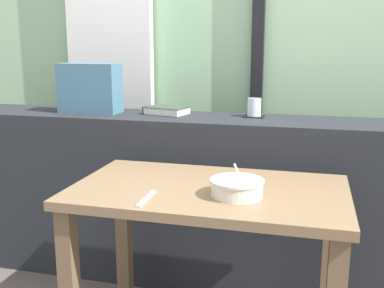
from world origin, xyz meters
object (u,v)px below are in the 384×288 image
at_px(coaster_square, 254,116).
at_px(fork_utensil, 147,198).
at_px(throw_pillow, 90,88).
at_px(soup_bowl, 237,188).
at_px(juice_glass, 254,108).
at_px(closed_book, 166,111).
at_px(breakfast_table, 209,219).

height_order(coaster_square, fork_utensil, coaster_square).
height_order(throw_pillow, soup_bowl, throw_pillow).
xyz_separation_m(juice_glass, soup_bowl, (0.04, -0.75, -0.18)).
xyz_separation_m(throw_pillow, soup_bowl, (0.90, -0.68, -0.27)).
relative_size(soup_bowl, fork_utensil, 1.13).
xyz_separation_m(coaster_square, soup_bowl, (0.04, -0.75, -0.14)).
height_order(juice_glass, closed_book, juice_glass).
bearing_deg(coaster_square, closed_book, -176.14).
bearing_deg(juice_glass, closed_book, -176.14).
height_order(closed_book, fork_utensil, closed_book).
xyz_separation_m(throw_pillow, fork_utensil, (0.60, -0.79, -0.30)).
relative_size(closed_book, soup_bowl, 1.26).
distance_m(coaster_square, throw_pillow, 0.88).
xyz_separation_m(breakfast_table, fork_utensil, (-0.18, -0.19, 0.13)).
bearing_deg(fork_utensil, closed_book, 102.05).
distance_m(breakfast_table, closed_book, 0.81).
bearing_deg(breakfast_table, throw_pillow, 142.47).
xyz_separation_m(breakfast_table, juice_glass, (0.08, 0.67, 0.34)).
height_order(throw_pillow, fork_utensil, throw_pillow).
bearing_deg(coaster_square, juice_glass, -90.00).
bearing_deg(closed_book, juice_glass, 3.86).
xyz_separation_m(coaster_square, fork_utensil, (-0.26, -0.86, -0.17)).
bearing_deg(closed_book, soup_bowl, -55.59).
height_order(breakfast_table, juice_glass, juice_glass).
relative_size(coaster_square, soup_bowl, 0.52).
height_order(coaster_square, closed_book, closed_book).
distance_m(breakfast_table, coaster_square, 0.74).
distance_m(closed_book, soup_bowl, 0.88).
height_order(breakfast_table, soup_bowl, soup_bowl).
distance_m(throw_pillow, soup_bowl, 1.16).
bearing_deg(fork_utensil, throw_pillow, 126.40).
bearing_deg(breakfast_table, juice_glass, 83.20).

